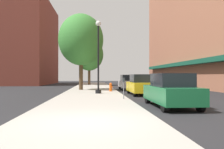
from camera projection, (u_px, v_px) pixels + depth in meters
ground_plane at (129, 90)px, 25.36m from camera, size 90.00×90.00×0.00m
sidewalk_slab at (92, 89)px, 26.06m from camera, size 4.80×50.00×0.12m
building_right_brick at (208, 16)px, 30.22m from camera, size 6.80×40.00×18.75m
building_far_background at (34, 44)px, 43.24m from camera, size 6.80×18.00×15.21m
lamppost at (98, 55)px, 18.74m from camera, size 0.48×0.48×5.90m
fire_hydrant at (111, 87)px, 21.18m from camera, size 0.33×0.26×0.79m
parking_meter_near at (124, 85)px, 14.26m from camera, size 0.14×0.09×1.31m
tree_near at (89, 55)px, 37.01m from camera, size 4.53×4.53×7.46m
tree_mid at (81, 40)px, 23.70m from camera, size 4.59×4.59×7.78m
car_green at (171, 91)px, 11.37m from camera, size 1.80×4.30×1.66m
car_yellow at (141, 85)px, 18.71m from camera, size 1.80×4.30×1.66m
car_silver at (128, 82)px, 25.89m from camera, size 1.80×4.30×1.66m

